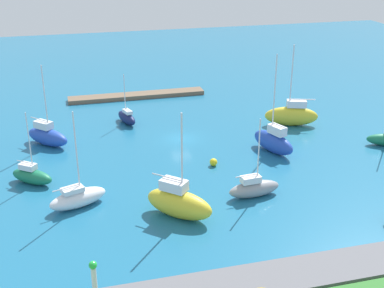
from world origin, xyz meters
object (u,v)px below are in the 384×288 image
at_px(pier_dock, 137,96).
at_px(sailboat_gray_by_breakwater, 254,188).
at_px(sailboat_white_off_beacon, 78,198).
at_px(sailboat_yellow_center_basin, 179,202).
at_px(sailboat_yellow_inner_mooring, 292,115).
at_px(sailboat_blue_lone_north, 47,136).
at_px(harbor_beacon, 94,281).
at_px(sailboat_green_mid_basin, 32,176).
at_px(sailboat_blue_far_north, 274,141).
at_px(mooring_buoy_yellow, 213,162).
at_px(sailboat_navy_west_end, 127,117).

xyz_separation_m(pier_dock, sailboat_gray_by_breakwater, (-6.20, 36.30, 0.63)).
bearing_deg(sailboat_white_off_beacon, sailboat_gray_by_breakwater, -28.85).
relative_size(pier_dock, sailboat_yellow_center_basin, 2.11).
bearing_deg(sailboat_gray_by_breakwater, sailboat_yellow_center_basin, -172.05).
xyz_separation_m(sailboat_gray_by_breakwater, sailboat_yellow_inner_mooring, (-12.55, -17.93, 0.57)).
xyz_separation_m(sailboat_blue_lone_north, sailboat_yellow_inner_mooring, (-32.82, 1.43, 0.28)).
bearing_deg(sailboat_blue_lone_north, sailboat_white_off_beacon, -34.39).
height_order(harbor_beacon, sailboat_gray_by_breakwater, sailboat_gray_by_breakwater).
xyz_separation_m(sailboat_yellow_center_basin, sailboat_gray_by_breakwater, (-8.30, -1.93, -0.57)).
relative_size(harbor_beacon, sailboat_yellow_center_basin, 0.36).
xyz_separation_m(sailboat_yellow_inner_mooring, sailboat_green_mid_basin, (34.44, 9.16, -0.61)).
relative_size(sailboat_blue_far_north, mooring_buoy_yellow, 13.50).
relative_size(sailboat_blue_lone_north, sailboat_yellow_inner_mooring, 0.92).
distance_m(sailboat_blue_lone_north, sailboat_navy_west_end, 11.97).
bearing_deg(harbor_beacon, sailboat_gray_by_breakwater, -140.53).
bearing_deg(sailboat_yellow_center_basin, mooring_buoy_yellow, 100.43).
distance_m(sailboat_white_off_beacon, sailboat_yellow_inner_mooring, 33.72).
bearing_deg(sailboat_navy_west_end, sailboat_yellow_inner_mooring, -123.45).
relative_size(harbor_beacon, sailboat_white_off_beacon, 0.38).
distance_m(sailboat_green_mid_basin, mooring_buoy_yellow, 20.09).
relative_size(pier_dock, sailboat_navy_west_end, 3.14).
bearing_deg(pier_dock, harbor_beacon, 77.93).
bearing_deg(sailboat_white_off_beacon, sailboat_yellow_inner_mooring, 6.49).
relative_size(pier_dock, sailboat_green_mid_basin, 2.74).
bearing_deg(sailboat_navy_west_end, pier_dock, -32.40).
relative_size(harbor_beacon, sailboat_gray_by_breakwater, 0.45).
relative_size(sailboat_navy_west_end, mooring_buoy_yellow, 7.87).
relative_size(harbor_beacon, sailboat_blue_lone_north, 0.36).
bearing_deg(sailboat_yellow_center_basin, sailboat_blue_far_north, 82.49).
bearing_deg(sailboat_white_off_beacon, sailboat_blue_lone_north, 78.78).
distance_m(pier_dock, sailboat_yellow_inner_mooring, 26.28).
xyz_separation_m(harbor_beacon, sailboat_white_off_beacon, (0.45, -16.40, -2.34)).
distance_m(pier_dock, sailboat_yellow_center_basin, 38.31).
xyz_separation_m(sailboat_gray_by_breakwater, mooring_buoy_yellow, (1.82, -8.02, -0.50)).
distance_m(sailboat_blue_lone_north, sailboat_green_mid_basin, 10.72).
height_order(sailboat_navy_west_end, mooring_buoy_yellow, sailboat_navy_west_end).
relative_size(sailboat_blue_lone_north, mooring_buoy_yellow, 11.58).
distance_m(harbor_beacon, sailboat_yellow_center_basin, 14.92).
bearing_deg(sailboat_blue_lone_north, harbor_beacon, -38.33).
xyz_separation_m(pier_dock, sailboat_yellow_center_basin, (2.10, 38.24, 1.19)).
height_order(sailboat_white_off_beacon, sailboat_yellow_inner_mooring, sailboat_yellow_inner_mooring).
bearing_deg(sailboat_navy_west_end, sailboat_green_mid_basin, 125.38).
xyz_separation_m(sailboat_blue_lone_north, sailboat_green_mid_basin, (1.62, 10.59, -0.33)).
relative_size(sailboat_gray_by_breakwater, mooring_buoy_yellow, 9.34).
distance_m(pier_dock, sailboat_green_mid_basin, 31.70).
distance_m(sailboat_blue_lone_north, sailboat_blue_far_north, 28.29).
height_order(sailboat_yellow_center_basin, mooring_buoy_yellow, sailboat_yellow_center_basin).
height_order(pier_dock, sailboat_white_off_beacon, sailboat_white_off_beacon).
height_order(sailboat_yellow_center_basin, sailboat_yellow_inner_mooring, sailboat_yellow_inner_mooring).
distance_m(pier_dock, sailboat_white_off_beacon, 35.67).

